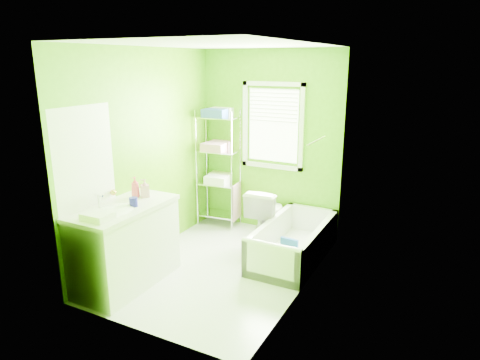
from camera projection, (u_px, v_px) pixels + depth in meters
The scene contains 9 objects.
ground at pixel (221, 267), 5.22m from camera, with size 2.90×2.90×0.00m, color silver.
room_envelope at pixel (219, 142), 4.81m from camera, with size 2.14×2.94×2.62m.
window at pixel (273, 121), 5.99m from camera, with size 0.92×0.05×1.22m.
door at pixel (89, 200), 4.56m from camera, with size 0.09×0.80×2.00m.
right_wall_decor at pixel (306, 173), 4.39m from camera, with size 0.04×1.48×1.17m.
bathtub at pixel (293, 247), 5.42m from camera, with size 0.71×1.53×0.49m.
toilet at pixel (267, 214), 5.95m from camera, with size 0.43×0.75×0.76m, color white.
vanity at pixel (125, 243), 4.73m from camera, with size 0.63×1.23×1.16m.
wire_shelf_unit at pixel (219, 155), 6.33m from camera, with size 0.63×0.50×1.77m.
Camera 1 is at (2.38, -4.11, 2.43)m, focal length 32.00 mm.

